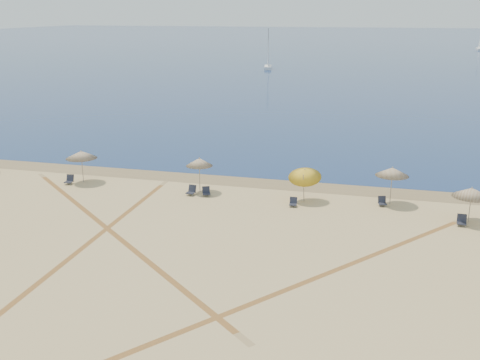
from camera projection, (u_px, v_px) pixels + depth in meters
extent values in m
plane|color=#0C2151|center=(368.00, 42.00, 229.48)|extent=(500.00, 500.00, 0.00)
plane|color=olive|center=(253.00, 182.00, 43.02)|extent=(500.00, 500.00, 0.00)
cylinder|color=gray|center=(82.00, 167.00, 42.64)|extent=(0.05, 0.05, 2.27)
cone|color=beige|center=(81.00, 155.00, 42.36)|extent=(2.31, 2.31, 0.55)
sphere|color=gray|center=(81.00, 151.00, 42.28)|extent=(0.08, 0.08, 0.08)
cylinder|color=gray|center=(200.00, 176.00, 40.32)|extent=(0.05, 0.05, 2.35)
cone|color=beige|center=(199.00, 162.00, 40.02)|extent=(1.88, 1.88, 0.55)
sphere|color=gray|center=(199.00, 158.00, 39.94)|extent=(0.08, 0.08, 0.08)
cylinder|color=gray|center=(304.00, 188.00, 38.06)|extent=(0.05, 0.81, 2.10)
cone|color=gold|center=(305.00, 174.00, 38.11)|extent=(2.21, 2.26, 1.28)
sphere|color=gray|center=(305.00, 169.00, 38.02)|extent=(0.08, 0.08, 0.08)
cylinder|color=gray|center=(391.00, 187.00, 37.79)|extent=(0.05, 0.05, 2.39)
cone|color=beige|center=(392.00, 172.00, 37.49)|extent=(2.18, 2.18, 0.55)
sphere|color=gray|center=(393.00, 167.00, 37.41)|extent=(0.08, 0.08, 0.08)
cylinder|color=gray|center=(470.00, 206.00, 34.55)|extent=(0.05, 0.05, 2.06)
cone|color=beige|center=(472.00, 192.00, 34.30)|extent=(2.29, 2.29, 0.55)
sphere|color=gray|center=(472.00, 188.00, 34.21)|extent=(0.08, 0.08, 0.08)
cube|color=black|center=(69.00, 182.00, 42.39)|extent=(0.60, 0.60, 0.05)
cube|color=black|center=(70.00, 178.00, 42.58)|extent=(0.57, 0.25, 0.50)
cylinder|color=#A5A5AD|center=(65.00, 184.00, 42.27)|extent=(0.02, 0.02, 0.18)
cylinder|color=#A5A5AD|center=(70.00, 184.00, 42.19)|extent=(0.02, 0.02, 0.18)
cube|color=black|center=(191.00, 193.00, 39.86)|extent=(0.63, 0.63, 0.05)
cube|color=black|center=(192.00, 188.00, 40.04)|extent=(0.58, 0.28, 0.50)
cylinder|color=#A5A5AD|center=(187.00, 194.00, 39.78)|extent=(0.02, 0.02, 0.18)
cylinder|color=#A5A5AD|center=(193.00, 195.00, 39.62)|extent=(0.02, 0.02, 0.18)
cube|color=black|center=(206.00, 194.00, 39.70)|extent=(0.69, 0.69, 0.05)
cube|color=black|center=(206.00, 190.00, 39.87)|extent=(0.55, 0.39, 0.46)
cylinder|color=#A5A5AD|center=(203.00, 196.00, 39.51)|extent=(0.02, 0.02, 0.17)
cylinder|color=#A5A5AD|center=(209.00, 195.00, 39.58)|extent=(0.02, 0.02, 0.17)
cube|color=black|center=(293.00, 204.00, 37.55)|extent=(0.53, 0.53, 0.04)
cube|color=black|center=(293.00, 200.00, 37.71)|extent=(0.50, 0.22, 0.44)
cylinder|color=#A5A5AD|center=(290.00, 206.00, 37.44)|extent=(0.02, 0.02, 0.16)
cylinder|color=#A5A5AD|center=(296.00, 207.00, 37.38)|extent=(0.02, 0.02, 0.16)
cube|color=black|center=(382.00, 204.00, 37.66)|extent=(0.62, 0.62, 0.05)
cube|color=black|center=(382.00, 199.00, 37.84)|extent=(0.54, 0.30, 0.46)
cylinder|color=#A5A5AD|center=(379.00, 206.00, 37.52)|extent=(0.02, 0.02, 0.17)
cylinder|color=#A5A5AD|center=(385.00, 206.00, 37.51)|extent=(0.02, 0.02, 0.17)
cube|color=black|center=(462.00, 223.00, 34.19)|extent=(0.59, 0.59, 0.05)
cube|color=black|center=(462.00, 218.00, 34.37)|extent=(0.56, 0.24, 0.49)
cylinder|color=#A5A5AD|center=(458.00, 225.00, 34.10)|extent=(0.02, 0.02, 0.18)
cylinder|color=#A5A5AD|center=(466.00, 226.00, 33.96)|extent=(0.02, 0.02, 0.18)
cube|color=white|center=(268.00, 67.00, 125.14)|extent=(2.55, 6.00, 0.64)
cylinder|color=gray|center=(268.00, 48.00, 123.96)|extent=(0.13, 0.13, 8.47)
cube|color=white|center=(479.00, 49.00, 183.08)|extent=(1.54, 5.70, 0.62)
plane|color=tan|center=(62.00, 264.00, 29.12)|extent=(28.52, 28.52, 0.00)
plane|color=tan|center=(73.00, 255.00, 30.15)|extent=(28.52, 28.52, 0.00)
plane|color=tan|center=(287.00, 290.00, 26.46)|extent=(39.21, 39.21, 0.00)
plane|color=tan|center=(304.00, 283.00, 27.11)|extent=(39.21, 39.21, 0.00)
plane|color=tan|center=(113.00, 233.00, 33.12)|extent=(39.52, 39.52, 0.00)
plane|color=tan|center=(106.00, 227.00, 33.99)|extent=(39.52, 39.52, 0.00)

